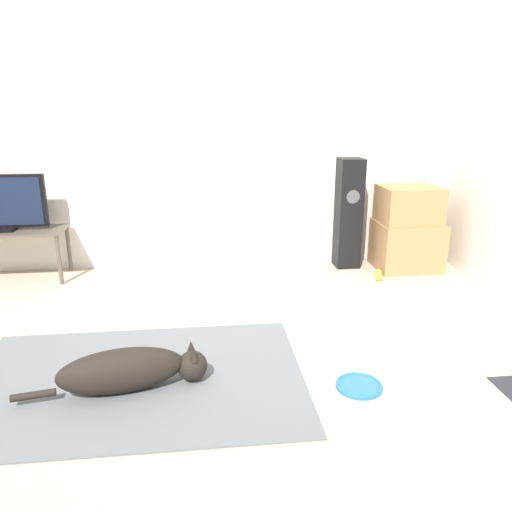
{
  "coord_description": "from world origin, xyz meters",
  "views": [
    {
      "loc": [
        0.11,
        -2.69,
        1.55
      ],
      "look_at": [
        0.53,
        0.83,
        0.45
      ],
      "focal_mm": 35.0,
      "sensor_mm": 36.0,
      "label": 1
    }
  ],
  "objects_px": {
    "frisbee": "(359,386)",
    "tennis_ball_near_speaker": "(379,277)",
    "dog": "(130,370)",
    "cardboard_box_lower": "(407,245)",
    "floor_speaker": "(348,214)",
    "cardboard_box_upper": "(409,205)",
    "tennis_ball_by_boxes": "(378,273)"
  },
  "relations": [
    {
      "from": "cardboard_box_lower",
      "to": "tennis_ball_by_boxes",
      "type": "bearing_deg",
      "value": -148.32
    },
    {
      "from": "cardboard_box_upper",
      "to": "tennis_ball_by_boxes",
      "type": "bearing_deg",
      "value": -147.1
    },
    {
      "from": "cardboard_box_lower",
      "to": "cardboard_box_upper",
      "type": "bearing_deg",
      "value": -178.03
    },
    {
      "from": "frisbee",
      "to": "floor_speaker",
      "type": "bearing_deg",
      "value": 75.51
    },
    {
      "from": "floor_speaker",
      "to": "tennis_ball_by_boxes",
      "type": "xyz_separation_m",
      "value": [
        0.21,
        -0.34,
        -0.49
      ]
    },
    {
      "from": "cardboard_box_upper",
      "to": "floor_speaker",
      "type": "xyz_separation_m",
      "value": [
        -0.54,
        0.13,
        -0.1
      ]
    },
    {
      "from": "cardboard_box_lower",
      "to": "frisbee",
      "type": "bearing_deg",
      "value": -118.78
    },
    {
      "from": "dog",
      "to": "frisbee",
      "type": "relative_size",
      "value": 3.92
    },
    {
      "from": "frisbee",
      "to": "tennis_ball_near_speaker",
      "type": "relative_size",
      "value": 4.0
    },
    {
      "from": "cardboard_box_lower",
      "to": "dog",
      "type": "bearing_deg",
      "value": -141.39
    },
    {
      "from": "frisbee",
      "to": "cardboard_box_lower",
      "type": "height_order",
      "value": "cardboard_box_lower"
    },
    {
      "from": "dog",
      "to": "floor_speaker",
      "type": "height_order",
      "value": "floor_speaker"
    },
    {
      "from": "floor_speaker",
      "to": "tennis_ball_near_speaker",
      "type": "distance_m",
      "value": 0.7
    },
    {
      "from": "dog",
      "to": "tennis_ball_near_speaker",
      "type": "height_order",
      "value": "dog"
    },
    {
      "from": "cardboard_box_upper",
      "to": "tennis_ball_by_boxes",
      "type": "relative_size",
      "value": 8.09
    },
    {
      "from": "cardboard_box_lower",
      "to": "cardboard_box_upper",
      "type": "xyz_separation_m",
      "value": [
        -0.02,
        -0.0,
        0.4
      ]
    },
    {
      "from": "dog",
      "to": "cardboard_box_lower",
      "type": "height_order",
      "value": "cardboard_box_lower"
    },
    {
      "from": "cardboard_box_lower",
      "to": "floor_speaker",
      "type": "distance_m",
      "value": 0.64
    },
    {
      "from": "frisbee",
      "to": "cardboard_box_lower",
      "type": "bearing_deg",
      "value": 61.22
    },
    {
      "from": "tennis_ball_near_speaker",
      "to": "dog",
      "type": "bearing_deg",
      "value": -141.89
    },
    {
      "from": "dog",
      "to": "cardboard_box_lower",
      "type": "bearing_deg",
      "value": 38.61
    },
    {
      "from": "dog",
      "to": "tennis_ball_near_speaker",
      "type": "xyz_separation_m",
      "value": [
        2.0,
        1.57,
        -0.1
      ]
    },
    {
      "from": "dog",
      "to": "tennis_ball_near_speaker",
      "type": "bearing_deg",
      "value": 38.11
    },
    {
      "from": "frisbee",
      "to": "tennis_ball_near_speaker",
      "type": "distance_m",
      "value": 1.83
    },
    {
      "from": "cardboard_box_lower",
      "to": "tennis_ball_by_boxes",
      "type": "height_order",
      "value": "cardboard_box_lower"
    },
    {
      "from": "cardboard_box_lower",
      "to": "tennis_ball_near_speaker",
      "type": "height_order",
      "value": "cardboard_box_lower"
    },
    {
      "from": "tennis_ball_near_speaker",
      "to": "tennis_ball_by_boxes",
      "type": "bearing_deg",
      "value": 72.92
    },
    {
      "from": "tennis_ball_near_speaker",
      "to": "frisbee",
      "type": "bearing_deg",
      "value": -113.29
    },
    {
      "from": "cardboard_box_lower",
      "to": "cardboard_box_upper",
      "type": "relative_size",
      "value": 1.11
    },
    {
      "from": "dog",
      "to": "cardboard_box_lower",
      "type": "xyz_separation_m",
      "value": [
        2.38,
        1.9,
        0.09
      ]
    },
    {
      "from": "cardboard_box_lower",
      "to": "floor_speaker",
      "type": "height_order",
      "value": "floor_speaker"
    },
    {
      "from": "floor_speaker",
      "to": "dog",
      "type": "bearing_deg",
      "value": -132.0
    }
  ]
}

